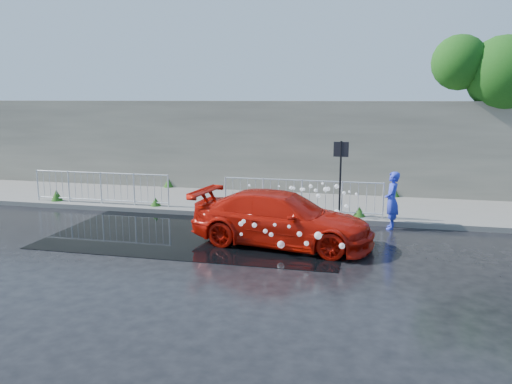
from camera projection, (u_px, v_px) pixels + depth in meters
ground at (172, 241)px, 13.30m from camera, size 90.00×90.00×0.00m
pavement at (225, 201)px, 18.07m from camera, size 30.00×4.00×0.15m
curb at (208, 213)px, 16.16m from camera, size 30.00×0.25×0.16m
retaining_wall at (241, 145)px, 19.84m from camera, size 30.00×0.60×3.50m
puddle at (202, 232)px, 14.15m from camera, size 8.00×5.00×0.01m
sign_post at (341, 167)px, 15.01m from camera, size 0.45×0.06×2.50m
railing_left at (101, 187)px, 17.26m from camera, size 5.05×0.05×1.10m
railing_right at (302, 196)px, 15.70m from camera, size 5.05×0.05×1.10m
weeds at (212, 197)px, 17.58m from camera, size 12.17×3.93×0.42m
water_spray at (303, 211)px, 13.90m from camera, size 3.57×5.48×0.97m
red_car at (282, 219)px, 12.90m from camera, size 4.96×2.59×1.37m
person at (392, 200)px, 14.45m from camera, size 0.44×0.64×1.68m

